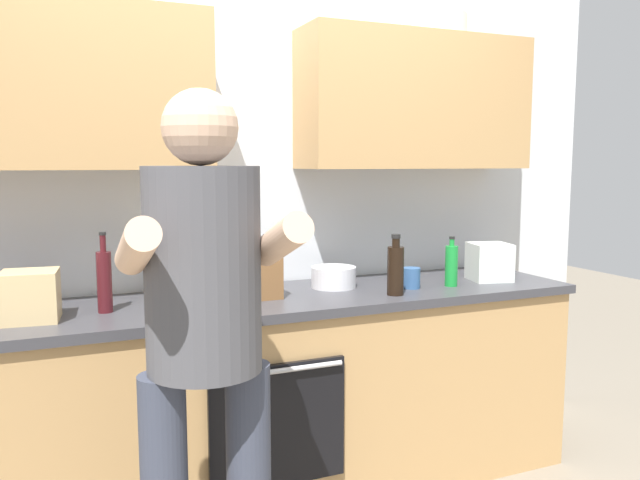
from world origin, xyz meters
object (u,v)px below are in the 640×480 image
bottle_soy (396,269)px  bottle_syrup (230,277)px  bottle_vinegar (242,266)px  bottle_soda (451,265)px  grocery_bag_bread (30,296)px  knife_block (267,272)px  cup_tea (411,278)px  mixing_bowl (334,277)px  grocery_bag_rice (181,278)px  grocery_bag_produce (489,262)px  person_standing (205,326)px  bottle_wine (104,280)px

bottle_soy → bottle_syrup: 0.72m
bottle_vinegar → bottle_syrup: bearing=-119.9°
bottle_soda → grocery_bag_bread: bearing=178.6°
knife_block → cup_tea: bearing=-5.9°
mixing_bowl → bottle_syrup: bearing=-166.5°
mixing_bowl → grocery_bag_rice: grocery_bag_rice is taller
bottle_vinegar → grocery_bag_bread: bearing=-167.2°
bottle_vinegar → cup_tea: 0.78m
cup_tea → grocery_bag_produce: 0.46m
person_standing → grocery_bag_bread: person_standing is taller
grocery_bag_bread → bottle_syrup: bearing=1.2°
grocery_bag_produce → bottle_soy: bearing=-168.3°
person_standing → cup_tea: 1.31m
bottle_syrup → knife_block: size_ratio=0.95×
bottle_soy → bottle_soda: 0.35m
bottle_vinegar → cup_tea: size_ratio=3.00×
grocery_bag_produce → bottle_syrup: bearing=179.6°
person_standing → bottle_soda: bearing=26.2°
mixing_bowl → grocery_bag_rice: bearing=-179.9°
bottle_vinegar → grocery_bag_produce: size_ratio=1.55×
grocery_bag_produce → bottle_wine: bearing=179.0°
bottle_vinegar → bottle_soy: bearing=-27.6°
person_standing → cup_tea: (1.12, 0.68, -0.05)m
grocery_bag_bread → grocery_bag_rice: bearing=13.7°
grocery_bag_produce → bottle_soda: bearing=-169.0°
bottle_syrup → grocery_bag_rice: bearing=145.4°
bottle_vinegar → bottle_wine: bottle_wine is taller
person_standing → bottle_wine: size_ratio=5.38×
person_standing → bottle_vinegar: (0.37, 0.89, 0.02)m
person_standing → bottle_wine: (-0.22, 0.73, 0.03)m
bottle_vinegar → cup_tea: bearing=-15.9°
person_standing → grocery_bag_produce: (1.58, 0.70, -0.01)m
cup_tea → mixing_bowl: (-0.32, 0.16, 0.00)m
bottle_wine → grocery_bag_bread: bottle_wine is taller
person_standing → grocery_bag_bread: 0.85m
bottle_wine → cup_tea: 1.35m
bottle_soy → knife_block: (-0.53, 0.17, -0.00)m
bottle_syrup → grocery_bag_produce: bearing=-0.4°
bottle_soda → grocery_bag_rice: (-1.23, 0.19, -0.01)m
bottle_syrup → knife_block: knife_block is taller
bottle_soy → bottle_wine: bottle_wine is taller
cup_tea → grocery_bag_rice: grocery_bag_rice is taller
bottle_wine → mixing_bowl: size_ratio=1.50×
grocery_bag_bread → grocery_bag_produce: 2.07m
bottle_soy → mixing_bowl: bottle_soy is taller
mixing_bowl → knife_block: 0.37m
bottle_soy → grocery_bag_bread: bearing=175.3°
bottle_wine → mixing_bowl: (1.02, 0.11, -0.08)m
mixing_bowl → knife_block: bearing=-165.8°
person_standing → bottle_soda: person_standing is taller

